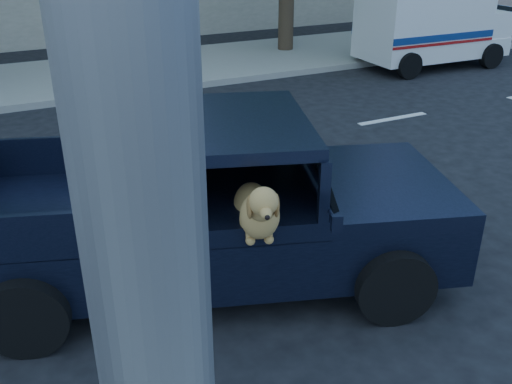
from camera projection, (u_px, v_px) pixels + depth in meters
ground at (308, 244)px, 6.94m from camera, size 120.00×120.00×0.00m
far_sidewalk at (119, 73)px, 14.34m from camera, size 60.00×4.00×0.15m
lane_stripes at (306, 134)px, 10.48m from camera, size 21.60×0.14×0.01m
pickup_truck at (202, 229)px, 6.04m from camera, size 5.42×3.46×1.81m
mail_truck at (430, 31)px, 14.92m from camera, size 3.93×2.07×2.13m
parked_sedan at (486, 25)px, 17.42m from camera, size 2.24×4.09×1.28m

